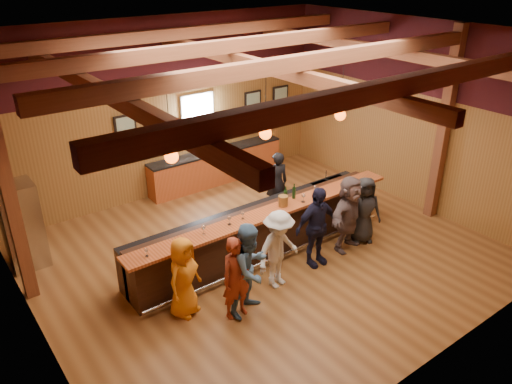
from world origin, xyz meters
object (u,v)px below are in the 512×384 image
Objects in this scene: customer_orange at (184,277)px; customer_white at (278,250)px; bar_counter at (261,230)px; bartender at (277,183)px; customer_navy at (316,227)px; customer_redvest at (236,278)px; back_bar_cabinet at (217,166)px; customer_denim at (250,269)px; stainless_fridge at (22,225)px; ice_bucket at (283,201)px; bottle_a at (285,196)px; customer_brown at (349,214)px; customer_dark at (364,210)px.

customer_orange is 1.86m from customer_white.
bar_counter is 4.04× the size of bartender.
customer_navy is (1.08, 0.13, 0.07)m from customer_white.
customer_white is at bearing -35.85° from customer_orange.
customer_white is (1.12, 0.25, 0.02)m from customer_redvest.
customer_orange is (-2.30, -0.82, 0.23)m from bar_counter.
customer_white is (-1.66, -4.74, 0.32)m from back_bar_cabinet.
customer_redvest is 0.29m from customer_denim.
customer_denim is (2.79, -3.89, -0.03)m from stainless_fridge.
customer_denim is 1.09× the size of customer_white.
ice_bucket reaches higher than back_bar_cabinet.
customer_denim is 3.83m from bartender.
customer_denim is 4.91× the size of bottle_a.
customer_brown reaches higher than ice_bucket.
customer_orange is 3.87m from customer_brown.
customer_redvest reaches higher than bar_counter.
stainless_fridge reaches higher than customer_brown.
customer_denim is 1.03× the size of customer_brown.
customer_dark is 1.83m from bottle_a.
customer_navy is 1.10× the size of bartender.
customer_dark is 1.91m from ice_bucket.
customer_orange is 0.88× the size of customer_navy.
back_bar_cabinet is at bearing 79.46° from bottle_a.
customer_redvest is 1.15m from customer_white.
customer_orange is at bearing 178.55° from customer_navy.
customer_orange is 0.95× the size of customer_white.
customer_denim reaches higher than customer_brown.
customer_navy is at bearing -3.05° from customer_white.
bottle_a is at bearing -179.66° from customer_dark.
customer_orange is at bearing -155.43° from customer_dark.
stainless_fridge reaches higher than bottle_a.
ice_bucket is (4.46, -2.75, 0.32)m from stainless_fridge.
customer_dark is 2.31m from bartender.
customer_navy is 1.02× the size of customer_brown.
customer_white is at bearing -133.25° from ice_bucket.
customer_brown is 7.70× the size of ice_bucket.
customer_orange is 1.16m from customer_denim.
ice_bucket is at bearing -13.87° from customer_orange.
customer_white is 1.02× the size of bartender.
customer_white is 4.50× the size of bottle_a.
stainless_fridge is at bearing 93.94° from customer_orange.
back_bar_cabinet is at bearing 127.67° from customer_dark.
bar_counter is at bearing -5.42° from customer_orange.
bottle_a is (-1.58, 0.79, 0.49)m from customer_dark.
ice_bucket is 0.17m from bottle_a.
customer_redvest is at bearing -149.83° from bottle_a.
back_bar_cabinet is 2.31× the size of customer_denim.
customer_dark is (3.66, 0.43, -0.01)m from customer_redvest.
bartender is at bearing 56.96° from bottle_a.
customer_redvest is at bearing -56.94° from stainless_fridge.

